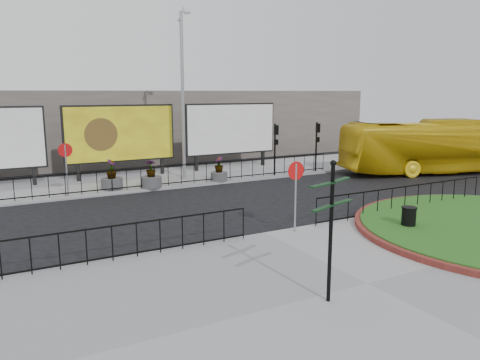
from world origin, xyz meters
TOP-DOWN VIEW (x-y plane):
  - ground at (0.00, 0.00)m, footprint 90.00×90.00m
  - pavement_near at (0.00, -5.00)m, footprint 30.00×10.00m
  - pavement_far at (0.00, 12.00)m, footprint 44.00×6.00m
  - railing_near_left at (-6.00, -0.30)m, footprint 10.00×0.10m
  - railing_near_right at (6.50, -0.30)m, footprint 9.00×0.10m
  - railing_far at (1.00, 9.30)m, footprint 18.00×0.10m
  - speed_sign_far at (-5.00, 9.40)m, footprint 0.64×0.07m
  - speed_sign_near at (1.00, -0.40)m, footprint 0.64×0.07m
  - billboard_mid at (-1.50, 12.97)m, footprint 6.20×0.31m
  - billboard_right at (5.50, 12.97)m, footprint 6.20×0.31m
  - lamp_post at (1.51, 11.00)m, footprint 0.74×0.18m
  - signal_pole_a at (6.50, 9.34)m, footprint 0.22×0.26m
  - signal_pole_b at (9.50, 9.34)m, footprint 0.22×0.26m
  - building_backdrop at (0.00, 22.00)m, footprint 40.00×10.00m
  - fingerpost_sign at (-1.52, -5.31)m, footprint 1.53×0.72m
  - litter_bin at (4.50, -2.28)m, footprint 0.52×0.52m
  - bus at (15.91, 5.89)m, footprint 11.97×6.14m
  - planter_a at (-2.82, 9.93)m, footprint 1.06×1.06m
  - planter_b at (-0.96, 9.40)m, footprint 1.06×1.06m
  - planter_c at (2.88, 9.40)m, footprint 0.91×0.91m

SIDE VIEW (x-z plane):
  - ground at x=0.00m, z-range 0.00..0.00m
  - pavement_near at x=0.00m, z-range 0.00..0.12m
  - pavement_far at x=0.00m, z-range 0.00..0.12m
  - litter_bin at x=4.50m, z-range 0.12..0.99m
  - planter_b at x=-0.96m, z-range -0.14..1.27m
  - planter_c at x=2.88m, z-range -0.09..1.25m
  - planter_a at x=-2.82m, z-range -0.12..1.39m
  - railing_near_left at x=-6.00m, z-range 0.12..1.22m
  - railing_near_right at x=6.50m, z-range 0.12..1.22m
  - railing_far at x=1.00m, z-range 0.12..1.22m
  - bus at x=15.91m, z-range 0.00..3.26m
  - speed_sign_far at x=-5.00m, z-range 0.68..3.15m
  - speed_sign_near at x=1.00m, z-range 0.68..3.15m
  - signal_pole_a at x=6.50m, z-range 0.60..3.60m
  - signal_pole_b at x=9.50m, z-range 0.60..3.60m
  - fingerpost_sign at x=-1.52m, z-range 0.46..3.78m
  - building_backdrop at x=0.00m, z-range 0.00..5.00m
  - billboard_mid at x=-1.50m, z-range 0.55..4.65m
  - billboard_right at x=5.50m, z-range 0.55..4.65m
  - lamp_post at x=1.51m, z-range 0.21..9.44m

